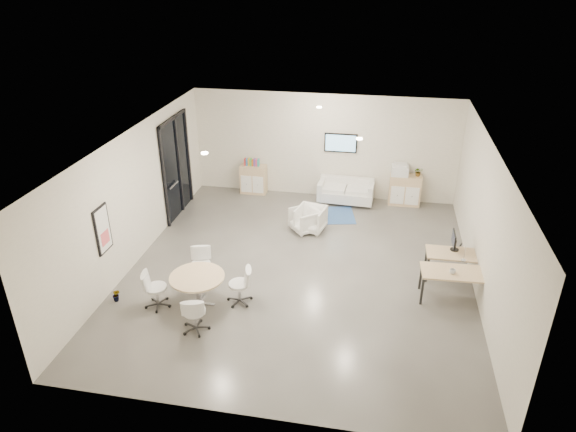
# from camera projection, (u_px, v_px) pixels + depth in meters

# --- Properties ---
(room_shell) EXTENTS (9.60, 10.60, 4.80)m
(room_shell) POSITION_uv_depth(u_px,v_px,m) (300.00, 210.00, 11.57)
(room_shell) COLOR #4D4A46
(room_shell) RESTS_ON ground
(glass_door) EXTENTS (0.09, 1.90, 2.85)m
(glass_door) POSITION_uv_depth(u_px,v_px,m) (176.00, 164.00, 14.47)
(glass_door) COLOR black
(glass_door) RESTS_ON room_shell
(artwork) EXTENTS (0.05, 0.54, 1.04)m
(artwork) POSITION_uv_depth(u_px,v_px,m) (103.00, 230.00, 10.84)
(artwork) COLOR black
(artwork) RESTS_ON room_shell
(wall_tv) EXTENTS (0.98, 0.06, 0.58)m
(wall_tv) POSITION_uv_depth(u_px,v_px,m) (341.00, 143.00, 15.35)
(wall_tv) COLOR black
(wall_tv) RESTS_ON room_shell
(ceiling_spots) EXTENTS (3.14, 4.14, 0.03)m
(ceiling_spots) POSITION_uv_depth(u_px,v_px,m) (298.00, 131.00, 11.64)
(ceiling_spots) COLOR #FFEAC6
(ceiling_spots) RESTS_ON room_shell
(sideboard_left) EXTENTS (0.81, 0.42, 0.91)m
(sideboard_left) POSITION_uv_depth(u_px,v_px,m) (254.00, 179.00, 16.19)
(sideboard_left) COLOR tan
(sideboard_left) RESTS_ON room_shell
(sideboard_right) EXTENTS (0.93, 0.45, 0.93)m
(sideboard_right) POSITION_uv_depth(u_px,v_px,m) (405.00, 190.00, 15.41)
(sideboard_right) COLOR tan
(sideboard_right) RESTS_ON room_shell
(books) EXTENTS (0.47, 0.14, 0.22)m
(books) POSITION_uv_depth(u_px,v_px,m) (252.00, 162.00, 15.95)
(books) COLOR red
(books) RESTS_ON sideboard_left
(printer) EXTENTS (0.51, 0.42, 0.36)m
(printer) POSITION_uv_depth(u_px,v_px,m) (400.00, 170.00, 15.17)
(printer) COLOR white
(printer) RESTS_ON sideboard_right
(loveseat) EXTENTS (1.68, 0.90, 0.62)m
(loveseat) POSITION_uv_depth(u_px,v_px,m) (346.00, 192.00, 15.61)
(loveseat) COLOR white
(loveseat) RESTS_ON room_shell
(blue_rug) EXTENTS (1.91, 1.47, 0.01)m
(blue_rug) POSITION_uv_depth(u_px,v_px,m) (324.00, 215.00, 14.91)
(blue_rug) COLOR #335F9C
(blue_rug) RESTS_ON room_shell
(armchair_left) EXTENTS (0.94, 0.94, 0.71)m
(armchair_left) POSITION_uv_depth(u_px,v_px,m) (305.00, 219.00, 13.92)
(armchair_left) COLOR white
(armchair_left) RESTS_ON room_shell
(armchair_right) EXTENTS (0.86, 0.83, 0.76)m
(armchair_right) POSITION_uv_depth(u_px,v_px,m) (311.00, 218.00, 13.93)
(armchair_right) COLOR white
(armchair_right) RESTS_ON room_shell
(desk_rear) EXTENTS (1.28, 0.65, 0.66)m
(desk_rear) POSITION_uv_depth(u_px,v_px,m) (455.00, 256.00, 11.72)
(desk_rear) COLOR tan
(desk_rear) RESTS_ON room_shell
(desk_front) EXTENTS (1.39, 0.75, 0.71)m
(desk_front) POSITION_uv_depth(u_px,v_px,m) (453.00, 274.00, 10.94)
(desk_front) COLOR tan
(desk_front) RESTS_ON room_shell
(monitor) EXTENTS (0.20, 0.50, 0.44)m
(monitor) POSITION_uv_depth(u_px,v_px,m) (454.00, 241.00, 11.72)
(monitor) COLOR black
(monitor) RESTS_ON desk_rear
(round_table) EXTENTS (1.16, 1.16, 0.71)m
(round_table) POSITION_uv_depth(u_px,v_px,m) (197.00, 280.00, 10.80)
(round_table) COLOR tan
(round_table) RESTS_ON room_shell
(meeting_chairs) EXTENTS (2.39, 2.39, 0.82)m
(meeting_chairs) POSITION_uv_depth(u_px,v_px,m) (198.00, 288.00, 10.89)
(meeting_chairs) COLOR white
(meeting_chairs) RESTS_ON room_shell
(plant_cabinet) EXTENTS (0.30, 0.32, 0.21)m
(plant_cabinet) POSITION_uv_depth(u_px,v_px,m) (418.00, 173.00, 15.12)
(plant_cabinet) COLOR #3F7F3F
(plant_cabinet) RESTS_ON sideboard_right
(plant_floor) EXTENTS (0.19, 0.32, 0.14)m
(plant_floor) POSITION_uv_depth(u_px,v_px,m) (117.00, 298.00, 11.13)
(plant_floor) COLOR #3F7F3F
(plant_floor) RESTS_ON room_shell
(cup) EXTENTS (0.14, 0.12, 0.13)m
(cup) POSITION_uv_depth(u_px,v_px,m) (453.00, 271.00, 10.81)
(cup) COLOR white
(cup) RESTS_ON desk_front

